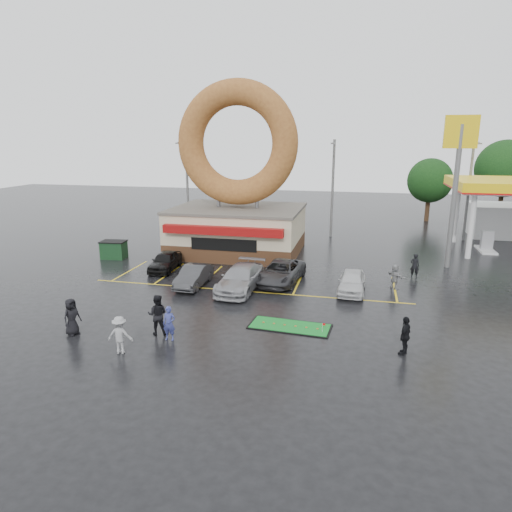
% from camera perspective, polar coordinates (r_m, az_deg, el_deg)
% --- Properties ---
extents(ground, '(120.00, 120.00, 0.00)m').
position_cam_1_polar(ground, '(24.89, -3.45, -6.87)').
color(ground, black).
rests_on(ground, ground).
extents(donut_shop, '(10.20, 8.70, 13.50)m').
position_cam_1_polar(donut_shop, '(36.77, -2.33, 7.28)').
color(donut_shop, '#472B19').
rests_on(donut_shop, ground).
extents(shell_sign, '(2.20, 0.36, 10.60)m').
position_cam_1_polar(shell_sign, '(34.83, 23.91, 10.50)').
color(shell_sign, slate).
rests_on(shell_sign, ground).
extents(streetlight_left, '(0.40, 2.21, 9.00)m').
position_cam_1_polar(streetlight_left, '(45.51, -8.62, 8.91)').
color(streetlight_left, slate).
rests_on(streetlight_left, ground).
extents(streetlight_mid, '(0.40, 2.21, 9.00)m').
position_cam_1_polar(streetlight_mid, '(43.42, 9.55, 8.61)').
color(streetlight_mid, slate).
rests_on(streetlight_mid, ground).
extents(streetlight_right, '(0.40, 2.21, 9.00)m').
position_cam_1_polar(streetlight_right, '(45.31, 25.10, 7.70)').
color(streetlight_right, slate).
rests_on(streetlight_right, ground).
extents(tree_far_c, '(6.30, 6.30, 9.00)m').
position_cam_1_polar(tree_far_c, '(58.35, 28.68, 9.56)').
color(tree_far_c, '#332114').
rests_on(tree_far_c, ground).
extents(tree_far_d, '(4.90, 4.90, 7.00)m').
position_cam_1_polar(tree_far_d, '(54.89, 20.92, 8.79)').
color(tree_far_d, '#332114').
rests_on(tree_far_d, ground).
extents(car_black, '(1.88, 4.02, 1.33)m').
position_cam_1_polar(car_black, '(32.83, -11.28, -0.62)').
color(car_black, black).
rests_on(car_black, ground).
extents(car_dgrey, '(1.40, 3.96, 1.30)m').
position_cam_1_polar(car_dgrey, '(29.01, -7.79, -2.50)').
color(car_dgrey, '#323335').
rests_on(car_dgrey, ground).
extents(car_silver, '(2.41, 5.28, 1.50)m').
position_cam_1_polar(car_silver, '(27.94, -1.94, -2.82)').
color(car_silver, '#98979C').
rests_on(car_silver, ground).
extents(car_grey, '(2.90, 5.24, 1.39)m').
position_cam_1_polar(car_grey, '(29.51, 3.12, -2.00)').
color(car_grey, '#323234').
rests_on(car_grey, ground).
extents(car_white, '(1.70, 3.95, 1.33)m').
position_cam_1_polar(car_white, '(28.18, 11.89, -3.16)').
color(car_white, silver).
rests_on(car_white, ground).
extents(person_blue, '(0.61, 0.42, 1.62)m').
position_cam_1_polar(person_blue, '(21.54, -10.80, -8.28)').
color(person_blue, navy).
rests_on(person_blue, ground).
extents(person_blackjkt, '(1.09, 0.92, 1.96)m').
position_cam_1_polar(person_blackjkt, '(22.20, -12.22, -7.17)').
color(person_blackjkt, black).
rests_on(person_blackjkt, ground).
extents(person_hoodie, '(1.17, 0.79, 1.68)m').
position_cam_1_polar(person_hoodie, '(20.76, -16.64, -9.44)').
color(person_hoodie, '#949496').
rests_on(person_hoodie, ground).
extents(person_bystander, '(0.82, 1.01, 1.78)m').
position_cam_1_polar(person_bystander, '(23.38, -22.05, -7.05)').
color(person_bystander, black).
rests_on(person_bystander, ground).
extents(person_cameraman, '(0.80, 1.10, 1.73)m').
position_cam_1_polar(person_cameraman, '(20.82, 18.15, -9.43)').
color(person_cameraman, black).
rests_on(person_cameraman, ground).
extents(person_walker_near, '(1.28, 1.40, 1.55)m').
position_cam_1_polar(person_walker_near, '(29.48, 16.98, -2.48)').
color(person_walker_near, gray).
rests_on(person_walker_near, ground).
extents(person_walker_far, '(0.60, 0.41, 1.62)m').
position_cam_1_polar(person_walker_far, '(32.28, 19.22, -1.15)').
color(person_walker_far, black).
rests_on(person_walker_far, ground).
extents(dumpster, '(1.90, 1.36, 1.30)m').
position_cam_1_polar(dumpster, '(37.09, -17.35, 0.70)').
color(dumpster, '#173C1E').
rests_on(dumpster, ground).
extents(putting_green, '(4.14, 2.03, 0.51)m').
position_cam_1_polar(putting_green, '(22.90, 4.27, -8.75)').
color(putting_green, black).
rests_on(putting_green, ground).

